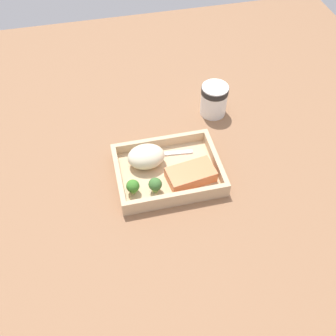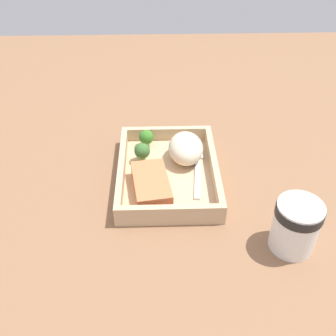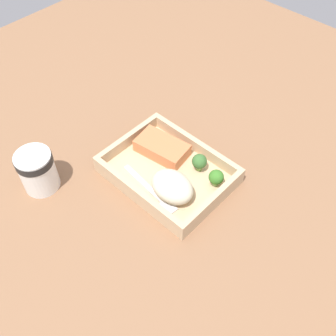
# 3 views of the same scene
# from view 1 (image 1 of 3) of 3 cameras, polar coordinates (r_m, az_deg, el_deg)

# --- Properties ---
(ground_plane) EXTENTS (1.60, 1.60, 0.02)m
(ground_plane) POSITION_cam_1_polar(r_m,az_deg,el_deg) (1.00, 0.00, -1.37)
(ground_plane) COLOR #885F42
(takeout_tray) EXTENTS (0.26, 0.20, 0.01)m
(takeout_tray) POSITION_cam_1_polar(r_m,az_deg,el_deg) (0.99, 0.00, -0.79)
(takeout_tray) COLOR tan
(takeout_tray) RESTS_ON ground_plane
(tray_rim) EXTENTS (0.26, 0.20, 0.03)m
(tray_rim) POSITION_cam_1_polar(r_m,az_deg,el_deg) (0.97, 0.00, -0.01)
(tray_rim) COLOR tan
(tray_rim) RESTS_ON takeout_tray
(salmon_fillet) EXTENTS (0.12, 0.08, 0.03)m
(salmon_fillet) POSITION_cam_1_polar(r_m,az_deg,el_deg) (0.96, 3.33, -0.97)
(salmon_fillet) COLOR #DB7546
(salmon_fillet) RESTS_ON takeout_tray
(mashed_potatoes) EXTENTS (0.09, 0.07, 0.06)m
(mashed_potatoes) POSITION_cam_1_polar(r_m,az_deg,el_deg) (0.98, -3.19, 1.67)
(mashed_potatoes) COLOR beige
(mashed_potatoes) RESTS_ON takeout_tray
(broccoli_floret_1) EXTENTS (0.03, 0.03, 0.04)m
(broccoli_floret_1) POSITION_cam_1_polar(r_m,az_deg,el_deg) (0.93, -1.87, -2.43)
(broccoli_floret_1) COLOR #7BA44F
(broccoli_floret_1) RESTS_ON takeout_tray
(broccoli_floret_2) EXTENTS (0.03, 0.03, 0.04)m
(broccoli_floret_2) POSITION_cam_1_polar(r_m,az_deg,el_deg) (0.93, -5.12, -2.67)
(broccoli_floret_2) COLOR #7EA45A
(broccoli_floret_2) RESTS_ON takeout_tray
(fork) EXTENTS (0.16, 0.03, 0.00)m
(fork) POSITION_cam_1_polar(r_m,az_deg,el_deg) (1.02, -1.42, 1.96)
(fork) COLOR silver
(fork) RESTS_ON takeout_tray
(paper_cup) EXTENTS (0.08, 0.08, 0.09)m
(paper_cup) POSITION_cam_1_polar(r_m,az_deg,el_deg) (1.13, 6.70, 9.99)
(paper_cup) COLOR white
(paper_cup) RESTS_ON ground_plane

